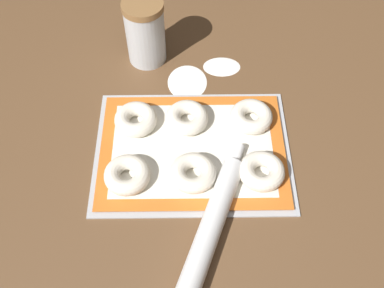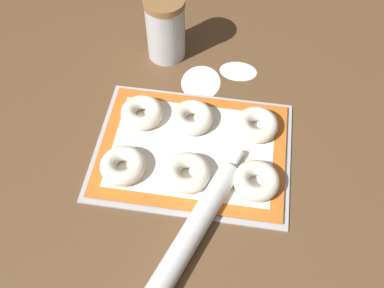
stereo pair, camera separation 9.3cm
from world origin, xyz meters
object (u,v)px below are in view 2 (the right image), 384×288
(bagel_front_right, at_px, (256,181))
(bagel_back_left, at_px, (142,113))
(rolling_pin, at_px, (188,239))
(baking_tray, at_px, (192,150))
(bagel_back_right, at_px, (257,125))
(bagel_front_left, at_px, (123,166))
(bagel_back_center, at_px, (192,118))
(flour_canister, at_px, (166,28))
(bagel_front_center, at_px, (186,172))

(bagel_front_right, height_order, bagel_back_left, same)
(rolling_pin, bearing_deg, bagel_back_left, 118.05)
(baking_tray, bearing_deg, bagel_back_right, 28.75)
(bagel_front_left, distance_m, bagel_back_center, 0.20)
(baking_tray, distance_m, bagel_front_right, 0.17)
(flour_canister, bearing_deg, bagel_front_right, -55.15)
(baking_tray, relative_size, flour_canister, 2.55)
(bagel_back_left, xyz_separation_m, bagel_back_right, (0.27, 0.00, 0.00))
(baking_tray, relative_size, rolling_pin, 1.00)
(flour_canister, distance_m, rolling_pin, 0.54)
(bagel_front_center, xyz_separation_m, bagel_back_center, (-0.01, 0.15, 0.00))
(bagel_front_right, height_order, bagel_back_center, same)
(bagel_front_center, relative_size, bagel_front_right, 1.00)
(bagel_front_right, distance_m, bagel_back_right, 0.15)
(bagel_back_right, height_order, rolling_pin, same)
(bagel_front_left, relative_size, bagel_back_left, 1.00)
(bagel_back_center, distance_m, flour_canister, 0.26)
(bagel_back_center, xyz_separation_m, flour_canister, (-0.10, 0.23, 0.06))
(bagel_back_right, bearing_deg, bagel_back_center, -179.36)
(bagel_front_center, distance_m, bagel_back_right, 0.21)
(bagel_back_right, height_order, flour_canister, flour_canister)
(bagel_front_right, xyz_separation_m, bagel_back_right, (-0.01, 0.15, 0.00))
(bagel_back_center, relative_size, flour_canister, 0.57)
(flour_canister, bearing_deg, bagel_back_right, -42.03)
(bagel_front_right, distance_m, rolling_pin, 0.19)
(bagel_back_center, bearing_deg, bagel_back_right, 0.64)
(bagel_back_left, xyz_separation_m, rolling_pin, (0.16, -0.29, -0.01))
(bagel_front_left, height_order, bagel_back_center, same)
(bagel_front_left, bearing_deg, bagel_back_left, 86.50)
(bagel_back_right, bearing_deg, rolling_pin, -110.64)
(bagel_front_left, height_order, rolling_pin, same)
(bagel_back_right, bearing_deg, baking_tray, -151.25)
(baking_tray, relative_size, bagel_back_left, 4.43)
(baking_tray, bearing_deg, bagel_front_right, -26.15)
(bagel_front_center, xyz_separation_m, bagel_back_right, (0.14, 0.15, 0.00))
(bagel_back_right, relative_size, flour_canister, 0.57)
(flour_canister, xyz_separation_m, rolling_pin, (0.14, -0.52, -0.06))
(rolling_pin, bearing_deg, bagel_back_right, 69.36)
(bagel_front_left, height_order, flour_canister, flour_canister)
(bagel_front_center, bearing_deg, baking_tray, 88.33)
(bagel_front_center, height_order, bagel_front_right, same)
(bagel_front_right, bearing_deg, baking_tray, 153.85)
(bagel_front_right, bearing_deg, bagel_back_center, 137.22)
(baking_tray, relative_size, bagel_front_right, 4.43)
(baking_tray, distance_m, bagel_back_center, 0.08)
(bagel_front_center, height_order, flour_canister, flour_canister)
(baking_tray, height_order, rolling_pin, rolling_pin)
(bagel_back_right, bearing_deg, bagel_front_left, -150.82)
(bagel_front_right, relative_size, flour_canister, 0.57)
(bagel_front_left, xyz_separation_m, bagel_back_left, (0.01, 0.15, 0.00))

